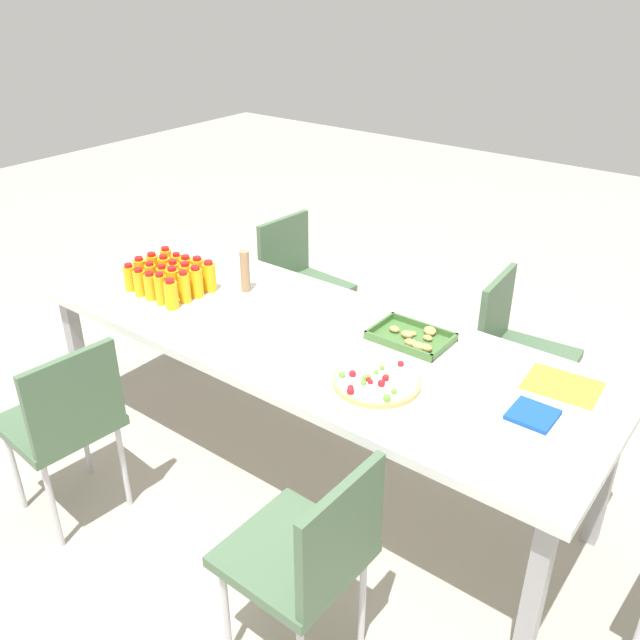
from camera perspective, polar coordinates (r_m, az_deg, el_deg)
The scene contains 32 objects.
ground_plane at distance 3.23m, azimuth -0.94°, elevation -12.45°, with size 12.00×12.00×0.00m, color #B2A899.
party_table at distance 2.83m, azimuth -1.05°, elevation -2.01°, with size 2.52×0.88×0.73m.
chair_near_left at distance 2.87m, azimuth -20.70°, elevation -7.74°, with size 0.43×0.43×0.83m.
chair_far_right at distance 3.29m, azimuth 16.20°, elevation -2.16°, with size 0.43×0.43×0.83m.
chair_far_left at distance 3.85m, azimuth -1.79°, elevation 3.59°, with size 0.43×0.43×0.83m.
chair_near_right at distance 2.18m, azimuth -0.82°, elevation -19.07°, with size 0.41×0.41×0.83m.
juice_bottle_0 at distance 3.26m, azimuth -15.75°, elevation 3.45°, with size 0.06×0.06×0.13m.
juice_bottle_1 at distance 3.20m, azimuth -14.96°, elevation 3.07°, with size 0.06×0.06×0.13m.
juice_bottle_2 at distance 3.15m, azimuth -14.10°, elevation 2.78°, with size 0.06×0.06×0.13m.
juice_bottle_3 at distance 3.09m, azimuth -13.28°, elevation 2.55°, with size 0.05×0.05×0.15m.
juice_bottle_4 at distance 3.04m, azimuth -12.45°, elevation 2.11°, with size 0.06×0.06×0.14m.
juice_bottle_5 at distance 3.30m, azimuth -14.92°, elevation 3.93°, with size 0.06×0.06×0.14m.
juice_bottle_6 at distance 3.25m, azimuth -14.07°, elevation 3.58°, with size 0.05×0.05×0.14m.
juice_bottle_7 at distance 3.20m, azimuth -13.10°, elevation 3.33°, with size 0.05×0.05×0.14m.
juice_bottle_8 at distance 3.14m, azimuth -12.28°, elevation 3.05°, with size 0.06×0.06×0.15m.
juice_bottle_9 at distance 3.09m, azimuth -11.38°, elevation 2.71°, with size 0.05×0.05×0.15m.
juice_bottle_10 at distance 3.34m, azimuth -13.92°, elevation 4.35°, with size 0.06×0.06×0.14m.
juice_bottle_11 at distance 3.28m, azimuth -12.97°, elevation 4.09°, with size 0.06×0.06×0.15m.
juice_bottle_12 at distance 3.23m, azimuth -12.22°, elevation 3.72°, with size 0.06×0.06×0.14m.
juice_bottle_13 at distance 3.17m, azimuth -11.22°, elevation 3.46°, with size 0.06×0.06×0.15m.
juice_bottle_14 at distance 3.13m, azimuth -10.39°, elevation 3.14°, with size 0.06×0.06×0.15m.
juice_bottle_15 at distance 3.38m, azimuth -12.82°, elevation 4.80°, with size 0.06×0.06×0.15m.
juice_bottle_16 at distance 3.33m, azimuth -11.95°, elevation 4.45°, with size 0.05×0.05×0.13m.
juice_bottle_17 at distance 3.28m, azimuth -11.20°, elevation 4.17°, with size 0.06×0.06×0.14m.
juice_bottle_18 at distance 3.23m, azimuth -10.25°, elevation 3.98°, with size 0.06×0.06×0.15m.
juice_bottle_19 at distance 3.17m, azimuth -9.32°, elevation 3.62°, with size 0.06×0.06×0.15m.
fruit_pizza at distance 2.47m, azimuth 4.79°, elevation -5.15°, with size 0.33×0.33×0.05m.
snack_tray at distance 2.76m, azimuth 7.84°, elevation -1.50°, with size 0.32×0.22×0.04m.
plate_stack at distance 2.76m, azimuth -0.64°, elevation -1.28°, with size 0.21×0.21×0.02m.
napkin_stack at distance 2.41m, azimuth 17.54°, elevation -7.60°, with size 0.15×0.15×0.02m, color #194CA5.
cardboard_tube at distance 3.14m, azimuth -6.35°, elevation 4.11°, with size 0.04×0.04×0.20m, color #9E7A56.
paper_folder at distance 2.61m, azimuth 19.78°, elevation -5.22°, with size 0.26×0.20×0.01m, color yellow.
Camera 1 is at (1.53, -1.92, 2.10)m, focal length 37.90 mm.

